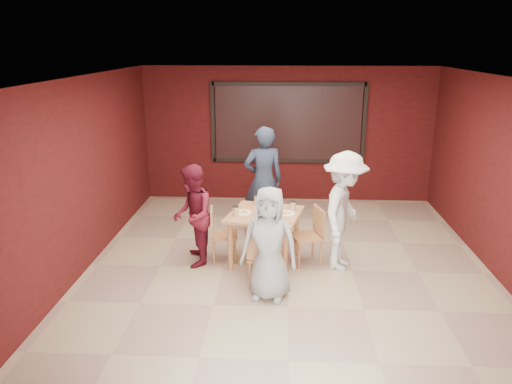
# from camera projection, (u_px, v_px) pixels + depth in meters

# --- Properties ---
(floor) EXTENTS (7.00, 7.00, 0.00)m
(floor) POSITION_uv_depth(u_px,v_px,m) (287.00, 269.00, 7.45)
(floor) COLOR tan
(floor) RESTS_ON ground
(window_blinds) EXTENTS (3.00, 0.02, 1.50)m
(window_blinds) POSITION_uv_depth(u_px,v_px,m) (288.00, 123.00, 10.27)
(window_blinds) COLOR black
(dining_table) EXTENTS (1.22, 1.22, 0.96)m
(dining_table) POSITION_uv_depth(u_px,v_px,m) (265.00, 220.00, 7.47)
(dining_table) COLOR tan
(dining_table) RESTS_ON floor
(chair_front) EXTENTS (0.42, 0.42, 0.86)m
(chair_front) POSITION_uv_depth(u_px,v_px,m) (263.00, 254.00, 6.79)
(chair_front) COLOR tan
(chair_front) RESTS_ON floor
(chair_back) EXTENTS (0.43, 0.43, 0.79)m
(chair_back) POSITION_uv_depth(u_px,v_px,m) (267.00, 217.00, 8.33)
(chair_back) COLOR tan
(chair_back) RESTS_ON floor
(chair_left) EXTENTS (0.45, 0.45, 0.84)m
(chair_left) POSITION_uv_depth(u_px,v_px,m) (219.00, 231.00, 7.64)
(chair_left) COLOR tan
(chair_left) RESTS_ON floor
(chair_right) EXTENTS (0.53, 0.53, 0.87)m
(chair_right) POSITION_uv_depth(u_px,v_px,m) (311.00, 232.00, 7.55)
(chair_right) COLOR tan
(chair_right) RESTS_ON floor
(diner_front) EXTENTS (0.82, 0.61, 1.52)m
(diner_front) POSITION_uv_depth(u_px,v_px,m) (269.00, 244.00, 6.44)
(diner_front) COLOR #A0A0A0
(diner_front) RESTS_ON floor
(diner_back) EXTENTS (0.78, 0.61, 1.90)m
(diner_back) POSITION_uv_depth(u_px,v_px,m) (263.00, 180.00, 8.67)
(diner_back) COLOR #283248
(diner_back) RESTS_ON floor
(diner_left) EXTENTS (0.69, 0.83, 1.54)m
(diner_left) POSITION_uv_depth(u_px,v_px,m) (193.00, 216.00, 7.44)
(diner_left) COLOR maroon
(diner_left) RESTS_ON floor
(diner_right) EXTENTS (1.00, 1.30, 1.77)m
(diner_right) POSITION_uv_depth(u_px,v_px,m) (344.00, 211.00, 7.28)
(diner_right) COLOR white
(diner_right) RESTS_ON floor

